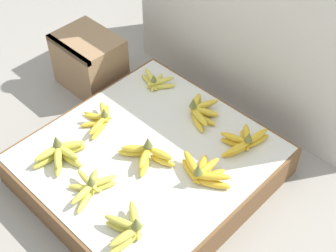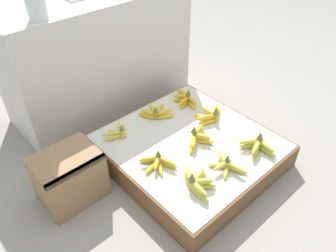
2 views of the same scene
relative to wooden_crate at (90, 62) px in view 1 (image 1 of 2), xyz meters
name	(u,v)px [view 1 (image 1 of 2)]	position (x,y,z in m)	size (l,w,h in m)	color
ground_plane	(150,176)	(0.68, -0.23, -0.15)	(10.00, 10.00, 0.00)	gray
display_platform	(149,165)	(0.68, -0.23, -0.07)	(0.91, 0.95, 0.16)	brown
back_vendor_table	(273,15)	(0.64, 0.66, 0.26)	(1.28, 0.53, 0.82)	beige
wooden_crate	(90,62)	(0.00, 0.00, 0.00)	(0.33, 0.26, 0.30)	#997551
banana_bunch_front_left	(61,154)	(0.44, -0.51, 0.05)	(0.16, 0.24, 0.11)	gold
banana_bunch_front_midleft	(91,187)	(0.66, -0.53, 0.04)	(0.16, 0.22, 0.10)	#DBCC4C
banana_bunch_front_midright	(129,228)	(0.91, -0.55, 0.05)	(0.16, 0.21, 0.11)	gold
banana_bunch_middle_left	(100,119)	(0.40, -0.26, 0.04)	(0.17, 0.20, 0.10)	gold
banana_bunch_middle_midleft	(146,155)	(0.70, -0.27, 0.05)	(0.24, 0.16, 0.12)	gold
banana_bunch_middle_midright	(203,172)	(0.93, -0.17, 0.04)	(0.25, 0.15, 0.11)	gold
banana_bunch_back_left	(155,81)	(0.39, 0.10, 0.04)	(0.19, 0.14, 0.09)	#DBCC4C
banana_bunch_back_midleft	(201,111)	(0.69, 0.09, 0.04)	(0.19, 0.20, 0.11)	gold
banana_bunch_back_midright	(244,141)	(0.94, 0.08, 0.04)	(0.16, 0.24, 0.10)	gold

